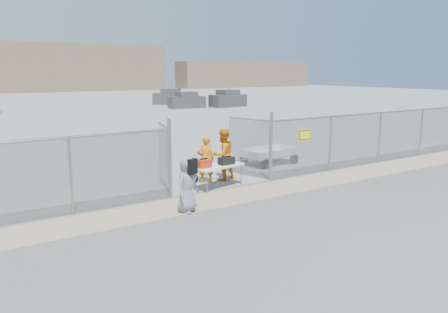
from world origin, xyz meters
TOP-DOWN VIEW (x-y plane):
  - ground at (0.00, 0.00)m, footprint 160.00×160.00m
  - tarmac_inside at (0.00, 42.00)m, footprint 160.00×80.00m
  - dirt_strip at (0.00, 1.00)m, footprint 44.00×1.60m
  - distant_hills at (5.00, 78.00)m, footprint 140.00×6.00m
  - chain_link_fence at (0.00, 2.00)m, footprint 40.00×0.20m
  - folding_table at (-0.11, 2.18)m, footprint 1.94×1.12m
  - orange_bag at (-0.70, 2.14)m, footprint 0.46×0.32m
  - black_duffel at (0.20, 2.16)m, footprint 0.53×0.32m
  - security_worker_left at (-0.15, 2.97)m, footprint 0.73×0.60m
  - security_worker_right at (0.59, 2.99)m, footprint 1.03×0.86m
  - visitor at (-2.23, 0.45)m, footprint 0.93×0.80m
  - utility_trailer at (3.74, 4.26)m, footprint 3.20×1.85m
  - parked_vehicle_near at (14.15, 31.36)m, footprint 3.90×2.05m
  - parked_vehicle_mid at (14.92, 36.78)m, footprint 4.30×3.88m
  - parked_vehicle_far at (18.74, 30.34)m, footprint 4.22×2.26m

SIDE VIEW (x-z plane):
  - ground at x=0.00m, z-range 0.00..0.00m
  - tarmac_inside at x=0.00m, z-range 0.00..0.01m
  - dirt_strip at x=0.00m, z-range 0.00..0.01m
  - utility_trailer at x=3.74m, z-range 0.00..0.74m
  - folding_table at x=-0.11m, z-range 0.00..0.78m
  - visitor at x=-2.23m, z-range 0.00..1.60m
  - parked_vehicle_near at x=14.15m, z-range 0.00..1.70m
  - security_worker_left at x=-0.15m, z-range 0.00..1.70m
  - black_duffel at x=0.20m, z-range 0.78..1.03m
  - parked_vehicle_mid at x=14.92m, z-range 0.00..1.82m
  - parked_vehicle_far at x=18.74m, z-range 0.00..1.83m
  - orange_bag at x=-0.70m, z-range 0.78..1.06m
  - security_worker_right at x=0.59m, z-range 0.00..1.89m
  - chain_link_fence at x=0.00m, z-range 0.00..2.20m
  - distant_hills at x=5.00m, z-range 0.00..9.00m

